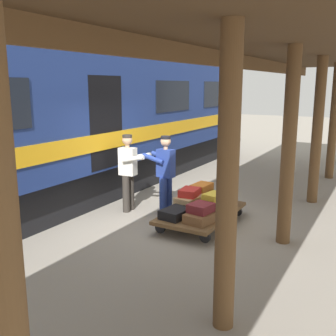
{
  "coord_description": "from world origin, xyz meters",
  "views": [
    {
      "loc": [
        -3.49,
        6.73,
        2.74
      ],
      "look_at": [
        0.24,
        0.19,
        1.15
      ],
      "focal_mm": 41.82,
      "sensor_mm": 36.0,
      "label": 1
    }
  ],
  "objects_px": {
    "suitcase_burgundy_valise": "(225,195)",
    "suitcase_tan_vintage": "(190,203)",
    "porter_in_overalls": "(165,172)",
    "suitcase_maroon_trunk": "(201,208)",
    "suitcase_brown_leather": "(201,217)",
    "suitcase_orange_carryall": "(202,188)",
    "train_car": "(56,115)",
    "luggage_cart": "(201,213)",
    "suitcase_navy_fabric": "(224,202)",
    "suitcase_yellow_case": "(214,198)",
    "suitcase_teal_softside": "(202,197)",
    "suitcase_red_plastic": "(190,192)",
    "suitcase_cream_canvas": "(213,208)",
    "suitcase_black_hardshell": "(176,213)",
    "porter_by_door": "(129,170)"
  },
  "relations": [
    {
      "from": "luggage_cart",
      "to": "suitcase_black_hardshell",
      "type": "height_order",
      "value": "suitcase_black_hardshell"
    },
    {
      "from": "porter_by_door",
      "to": "train_car",
      "type": "bearing_deg",
      "value": 3.12
    },
    {
      "from": "luggage_cart",
      "to": "suitcase_yellow_case",
      "type": "distance_m",
      "value": 0.46
    },
    {
      "from": "porter_in_overalls",
      "to": "suitcase_orange_carryall",
      "type": "bearing_deg",
      "value": -152.5
    },
    {
      "from": "suitcase_cream_canvas",
      "to": "porter_in_overalls",
      "type": "bearing_deg",
      "value": -10.49
    },
    {
      "from": "suitcase_orange_carryall",
      "to": "suitcase_tan_vintage",
      "type": "bearing_deg",
      "value": 91.21
    },
    {
      "from": "suitcase_brown_leather",
      "to": "suitcase_burgundy_valise",
      "type": "xyz_separation_m",
      "value": [
        0.0,
        -1.17,
        0.15
      ]
    },
    {
      "from": "suitcase_teal_softside",
      "to": "suitcase_orange_carryall",
      "type": "bearing_deg",
      "value": -59.45
    },
    {
      "from": "train_car",
      "to": "suitcase_black_hardshell",
      "type": "bearing_deg",
      "value": 172.49
    },
    {
      "from": "suitcase_orange_carryall",
      "to": "suitcase_yellow_case",
      "type": "bearing_deg",
      "value": 131.48
    },
    {
      "from": "suitcase_orange_carryall",
      "to": "porter_in_overalls",
      "type": "relative_size",
      "value": 0.3
    },
    {
      "from": "suitcase_tan_vintage",
      "to": "suitcase_black_hardshell",
      "type": "xyz_separation_m",
      "value": [
        -0.0,
        0.57,
        -0.05
      ]
    },
    {
      "from": "suitcase_burgundy_valise",
      "to": "suitcase_yellow_case",
      "type": "bearing_deg",
      "value": 92.34
    },
    {
      "from": "suitcase_burgundy_valise",
      "to": "suitcase_brown_leather",
      "type": "bearing_deg",
      "value": 90.23
    },
    {
      "from": "suitcase_teal_softside",
      "to": "suitcase_maroon_trunk",
      "type": "xyz_separation_m",
      "value": [
        -0.49,
        1.11,
        0.15
      ]
    },
    {
      "from": "porter_in_overalls",
      "to": "suitcase_black_hardshell",
      "type": "bearing_deg",
      "value": 131.72
    },
    {
      "from": "train_car",
      "to": "suitcase_burgundy_valise",
      "type": "relative_size",
      "value": 36.61
    },
    {
      "from": "suitcase_brown_leather",
      "to": "luggage_cart",
      "type": "bearing_deg",
      "value": -65.55
    },
    {
      "from": "train_car",
      "to": "suitcase_orange_carryall",
      "type": "relative_size",
      "value": 33.32
    },
    {
      "from": "suitcase_orange_carryall",
      "to": "suitcase_yellow_case",
      "type": "height_order",
      "value": "suitcase_yellow_case"
    },
    {
      "from": "suitcase_tan_vintage",
      "to": "porter_by_door",
      "type": "relative_size",
      "value": 0.36
    },
    {
      "from": "suitcase_yellow_case",
      "to": "porter_by_door",
      "type": "bearing_deg",
      "value": -0.73
    },
    {
      "from": "suitcase_yellow_case",
      "to": "porter_in_overalls",
      "type": "bearing_deg",
      "value": -11.75
    },
    {
      "from": "suitcase_tan_vintage",
      "to": "suitcase_black_hardshell",
      "type": "height_order",
      "value": "suitcase_tan_vintage"
    },
    {
      "from": "suitcase_tan_vintage",
      "to": "suitcase_yellow_case",
      "type": "xyz_separation_m",
      "value": [
        -0.54,
        0.03,
        0.18
      ]
    },
    {
      "from": "suitcase_black_hardshell",
      "to": "suitcase_burgundy_valise",
      "type": "distance_m",
      "value": 1.28
    },
    {
      "from": "suitcase_teal_softside",
      "to": "suitcase_red_plastic",
      "type": "xyz_separation_m",
      "value": [
        0.02,
        0.54,
        0.24
      ]
    },
    {
      "from": "suitcase_brown_leather",
      "to": "suitcase_red_plastic",
      "type": "distance_m",
      "value": 0.86
    },
    {
      "from": "suitcase_navy_fabric",
      "to": "suitcase_orange_carryall",
      "type": "bearing_deg",
      "value": -2.29
    },
    {
      "from": "suitcase_tan_vintage",
      "to": "suitcase_black_hardshell",
      "type": "bearing_deg",
      "value": 90.0
    },
    {
      "from": "suitcase_yellow_case",
      "to": "porter_by_door",
      "type": "relative_size",
      "value": 0.25
    },
    {
      "from": "suitcase_black_hardshell",
      "to": "porter_by_door",
      "type": "bearing_deg",
      "value": -20.74
    },
    {
      "from": "suitcase_maroon_trunk",
      "to": "suitcase_orange_carryall",
      "type": "height_order",
      "value": "suitcase_orange_carryall"
    },
    {
      "from": "suitcase_tan_vintage",
      "to": "suitcase_burgundy_valise",
      "type": "xyz_separation_m",
      "value": [
        -0.52,
        -0.59,
        0.1
      ]
    },
    {
      "from": "porter_in_overalls",
      "to": "suitcase_maroon_trunk",
      "type": "bearing_deg",
      "value": 147.66
    },
    {
      "from": "train_car",
      "to": "porter_in_overalls",
      "type": "relative_size",
      "value": 10.04
    },
    {
      "from": "suitcase_burgundy_valise",
      "to": "suitcase_tan_vintage",
      "type": "bearing_deg",
      "value": 48.91
    },
    {
      "from": "suitcase_navy_fabric",
      "to": "suitcase_burgundy_valise",
      "type": "bearing_deg",
      "value": -75.88
    },
    {
      "from": "suitcase_brown_leather",
      "to": "suitcase_orange_carryall",
      "type": "distance_m",
      "value": 1.3
    },
    {
      "from": "luggage_cart",
      "to": "suitcase_cream_canvas",
      "type": "relative_size",
      "value": 4.5
    },
    {
      "from": "luggage_cart",
      "to": "suitcase_cream_canvas",
      "type": "height_order",
      "value": "suitcase_cream_canvas"
    },
    {
      "from": "train_car",
      "to": "luggage_cart",
      "type": "height_order",
      "value": "train_car"
    },
    {
      "from": "suitcase_teal_softside",
      "to": "suitcase_cream_canvas",
      "type": "height_order",
      "value": "same"
    },
    {
      "from": "suitcase_brown_leather",
      "to": "suitcase_burgundy_valise",
      "type": "relative_size",
      "value": 1.31
    },
    {
      "from": "porter_in_overalls",
      "to": "porter_by_door",
      "type": "relative_size",
      "value": 1.0
    },
    {
      "from": "suitcase_orange_carryall",
      "to": "suitcase_red_plastic",
      "type": "relative_size",
      "value": 1.1
    },
    {
      "from": "suitcase_teal_softside",
      "to": "suitcase_navy_fabric",
      "type": "relative_size",
      "value": 1.26
    },
    {
      "from": "suitcase_teal_softside",
      "to": "suitcase_burgundy_valise",
      "type": "relative_size",
      "value": 1.24
    },
    {
      "from": "luggage_cart",
      "to": "porter_in_overalls",
      "type": "bearing_deg",
      "value": -13.2
    },
    {
      "from": "porter_by_door",
      "to": "suitcase_black_hardshell",
      "type": "bearing_deg",
      "value": 159.26
    }
  ]
}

